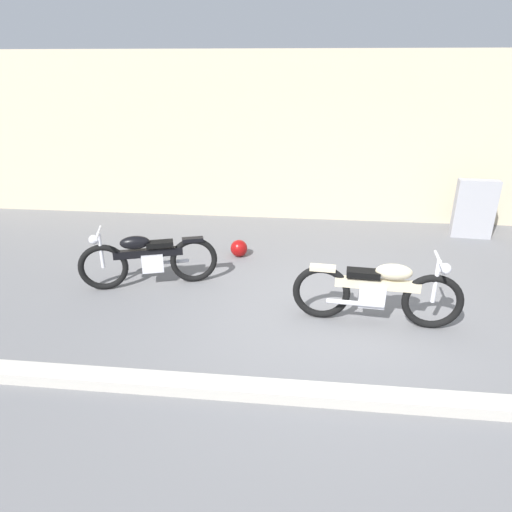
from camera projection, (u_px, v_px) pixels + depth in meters
ground_plane at (329, 323)px, 5.60m from camera, size 40.00×40.00×0.00m
building_wall at (326, 139)px, 8.82m from camera, size 18.00×0.30×3.22m
curb_strip at (336, 396)px, 4.29m from camera, size 18.00×0.24×0.12m
stone_marker at (474, 209)px, 8.17m from camera, size 0.71×0.25×1.07m
helmet at (239, 248)px, 7.48m from camera, size 0.28×0.28×0.28m
motorcycle_cream at (378, 291)px, 5.44m from camera, size 2.03×0.57×0.91m
motorcycle_black at (148, 259)px, 6.39m from camera, size 1.88×0.79×0.87m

